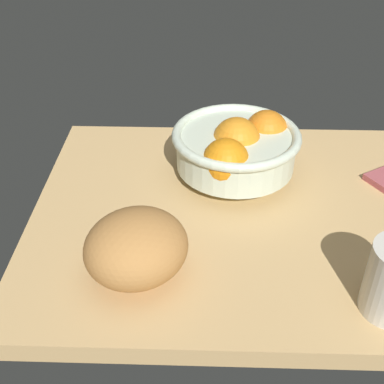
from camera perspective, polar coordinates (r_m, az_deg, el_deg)
name	(u,v)px	position (r cm, az deg, el deg)	size (l,w,h in cm)	color
ground_plane	(269,218)	(83.32, 8.67, -2.88)	(75.97, 54.29, 3.00)	tan
fruit_bowl	(238,147)	(86.58, 5.13, 5.04)	(21.73, 21.73, 10.97)	silver
bread_loaf	(136,247)	(68.33, -6.27, -6.17)	(14.34, 13.50, 9.10)	#BA7E41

